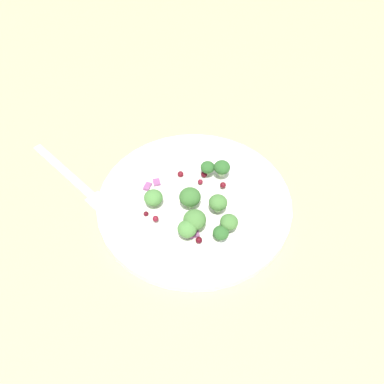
{
  "coord_description": "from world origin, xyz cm",
  "views": [
    {
      "loc": [
        -0.35,
        37.46,
        43.84
      ],
      "look_at": [
        0.77,
        2.63,
        2.7
      ],
      "focal_mm": 36.4,
      "sensor_mm": 36.0,
      "label": 1
    }
  ],
  "objects": [
    {
      "name": "ground_plane",
      "position": [
        0.0,
        0.0,
        -1.0
      ],
      "size": [
        180.0,
        180.0,
        2.0
      ],
      "primitive_type": "cube",
      "color": "tan"
    },
    {
      "name": "plate",
      "position": [
        0.77,
        2.63,
        0.86
      ],
      "size": [
        27.43,
        27.43,
        1.7
      ],
      "color": "white",
      "rests_on": "ground_plane"
    },
    {
      "name": "dressing_pool",
      "position": [
        0.77,
        2.63,
        1.3
      ],
      "size": [
        15.91,
        15.91,
        0.2
      ],
      "primitive_type": "cylinder",
      "color": "white",
      "rests_on": "plate"
    },
    {
      "name": "broccoli_floret_0",
      "position": [
        -1.02,
        -1.81,
        3.05
      ],
      "size": [
        2.09,
        2.09,
        2.11
      ],
      "color": "#9EC684",
      "rests_on": "plate"
    },
    {
      "name": "broccoli_floret_1",
      "position": [
        1.52,
        9.13,
        3.02
      ],
      "size": [
        2.5,
        2.5,
        2.53
      ],
      "color": "#ADD18E",
      "rests_on": "plate"
    },
    {
      "name": "broccoli_floret_2",
      "position": [
        0.6,
        7.8,
        3.22
      ],
      "size": [
        2.99,
        2.99,
        3.02
      ],
      "color": "#ADD18E",
      "rests_on": "plate"
    },
    {
      "name": "broccoli_floret_3",
      "position": [
        -2.45,
        4.82,
        3.16
      ],
      "size": [
        2.51,
        2.51,
        2.54
      ],
      "color": "#9EC684",
      "rests_on": "plate"
    },
    {
      "name": "broccoli_floret_4",
      "position": [
        6.35,
        3.96,
        2.79
      ],
      "size": [
        2.59,
        2.59,
        2.63
      ],
      "color": "#9EC684",
      "rests_on": "plate"
    },
    {
      "name": "broccoli_floret_5",
      "position": [
        1.34,
        3.97,
        3.15
      ],
      "size": [
        2.97,
        2.97,
        3.01
      ],
      "color": "#9EC684",
      "rests_on": "plate"
    },
    {
      "name": "broccoli_floret_6",
      "position": [
        -2.79,
        9.26,
        2.52
      ],
      "size": [
        2.07,
        2.07,
        2.1
      ],
      "color": "#9EC684",
      "rests_on": "plate"
    },
    {
      "name": "broccoli_floret_7",
      "position": [
        -3.08,
        -1.54,
        3.37
      ],
      "size": [
        2.39,
        2.39,
        2.42
      ],
      "color": "#9EC684",
      "rests_on": "plate"
    },
    {
      "name": "broccoli_floret_8",
      "position": [
        -3.84,
        7.91,
        3.05
      ],
      "size": [
        2.35,
        2.35,
        2.38
      ],
      "color": "#9EC684",
      "rests_on": "plate"
    },
    {
      "name": "cranberry_0",
      "position": [
        2.95,
        -1.61,
        1.73
      ],
      "size": [
        0.91,
        0.91,
        0.91
      ],
      "primitive_type": "sphere",
      "color": "maroon",
      "rests_on": "plate"
    },
    {
      "name": "cranberry_1",
      "position": [
        0.08,
        9.99,
        1.89
      ],
      "size": [
        0.87,
        0.87,
        0.87
      ],
      "primitive_type": "sphere",
      "color": "#4C0A14",
      "rests_on": "plate"
    },
    {
      "name": "cranberry_2",
      "position": [
        7.27,
        5.81,
        1.64
      ],
      "size": [
        0.7,
        0.7,
        0.7
      ],
      "primitive_type": "sphere",
      "color": "#4C0A14",
      "rests_on": "plate"
    },
    {
      "name": "cranberry_3",
      "position": [
        -0.55,
        -1.53,
        1.9
      ],
      "size": [
        0.96,
        0.96,
        0.96
      ],
      "primitive_type": "sphere",
      "color": "#4C0A14",
      "rests_on": "plate"
    },
    {
      "name": "cranberry_4",
      "position": [
        5.83,
        6.94,
        2.1
      ],
      "size": [
        0.83,
        0.83,
        0.83
      ],
      "primitive_type": "sphere",
      "color": "maroon",
      "rests_on": "plate"
    },
    {
      "name": "cranberry_5",
      "position": [
        -0.26,
        0.12,
        1.91
      ],
      "size": [
        0.75,
        0.75,
        0.75
      ],
      "primitive_type": "sphere",
      "color": "maroon",
      "rests_on": "plate"
    },
    {
      "name": "cranberry_6",
      "position": [
        -3.26,
        0.72,
        2.15
      ],
      "size": [
        0.88,
        0.88,
        0.88
      ],
      "primitive_type": "sphere",
      "color": "maroon",
      "rests_on": "plate"
    },
    {
      "name": "onion_bit_0",
      "position": [
        6.35,
        -0.23,
        1.51
      ],
      "size": [
        1.28,
        1.43,
        0.56
      ],
      "primitive_type": "cube",
      "rotation": [
        0.0,
        0.0,
        0.28
      ],
      "color": "#934C84",
      "rests_on": "plate"
    },
    {
      "name": "onion_bit_1",
      "position": [
        7.59,
        0.89,
        1.58
      ],
      "size": [
        1.19,
        1.52,
        0.57
      ],
      "primitive_type": "cube",
      "rotation": [
        0.0,
        0.0,
        1.28
      ],
      "color": "#934C84",
      "rests_on": "plate"
    },
    {
      "name": "onion_bit_2",
      "position": [
        0.63,
        8.83,
        1.64
      ],
      "size": [
        1.49,
        1.45,
        0.41
      ],
      "primitive_type": "cube",
      "rotation": [
        0.0,
        0.0,
        0.22
      ],
      "color": "#934C84",
      "rests_on": "plate"
    },
    {
      "name": "fork",
      "position": [
        19.15,
        -1.38,
        0.25
      ],
      "size": [
        14.91,
        13.92,
        0.5
      ],
      "color": "silver",
      "rests_on": "ground_plane"
    }
  ]
}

